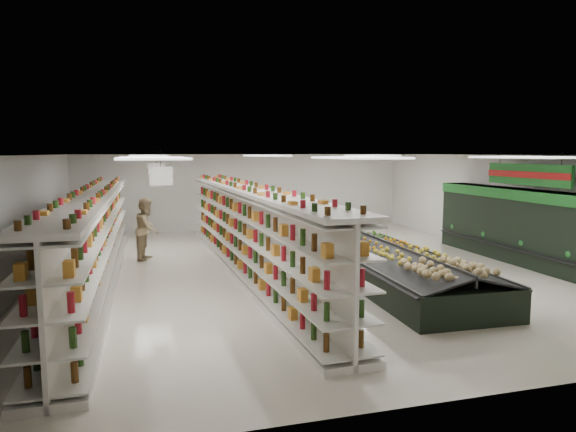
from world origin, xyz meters
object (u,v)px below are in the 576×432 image
object	(u,v)px
produce_island	(396,266)
shopper_main	(315,254)
shopper_background	(147,229)
soda_endcap	(246,219)
gondola_left	(95,244)
gondola_center	(248,235)

from	to	relation	value
produce_island	shopper_main	bearing A→B (deg)	-172.65
shopper_background	produce_island	bearing A→B (deg)	-113.07
soda_endcap	gondola_left	bearing A→B (deg)	-127.80
produce_island	shopper_main	world-z (taller)	shopper_main
gondola_center	shopper_background	world-z (taller)	gondola_center
gondola_center	soda_endcap	distance (m)	6.41
soda_endcap	gondola_center	bearing A→B (deg)	-100.51
soda_endcap	shopper_background	bearing A→B (deg)	-136.61
soda_endcap	shopper_main	bearing A→B (deg)	-90.70
gondola_left	shopper_background	xyz separation A→B (m)	(1.26, 2.93, -0.10)
gondola_center	shopper_background	distance (m)	3.77
gondola_left	produce_island	distance (m)	7.45
gondola_left	shopper_main	size ratio (longest dim) A/B	6.98
shopper_background	soda_endcap	bearing A→B (deg)	-30.28
soda_endcap	shopper_main	xyz separation A→B (m)	(-0.11, -8.72, 0.25)
gondola_left	soda_endcap	distance (m)	8.24
produce_island	shopper_background	distance (m)	7.67
shopper_main	shopper_background	world-z (taller)	shopper_background
gondola_left	shopper_main	bearing A→B (deg)	-23.75
shopper_background	gondola_left	bearing A→B (deg)	173.05
gondola_center	shopper_background	bearing A→B (deg)	131.86
shopper_main	gondola_left	bearing A→B (deg)	-47.97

